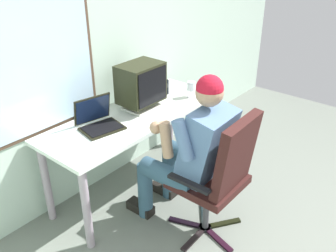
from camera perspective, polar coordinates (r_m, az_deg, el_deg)
The scene contains 8 objects.
wall_rear at distance 3.24m, azimuth -9.54°, elevation 14.03°, with size 5.73×0.08×2.72m.
desk at distance 3.19m, azimuth -5.00°, elevation 0.18°, with size 1.69×0.63×0.74m.
office_chair at distance 2.69m, azimuth 8.18°, elevation -6.98°, with size 0.59×0.59×1.04m.
person_seated at distance 2.76m, azimuth 3.51°, elevation -3.64°, with size 0.54×0.81×1.29m.
crt_monitor at distance 3.16m, azimuth -4.19°, elevation 6.47°, with size 0.37×0.28×0.40m.
laptop at distance 2.95m, azimuth -10.73°, elevation 0.98°, with size 0.36×0.34×0.24m.
wine_glass at distance 3.43m, azimuth 3.57°, elevation 6.01°, with size 0.08×0.08×0.15m.
desk_speaker at distance 3.50m, azimuth -0.84°, elevation 6.05°, with size 0.09×0.10×0.14m.
Camera 1 is at (-2.09, 0.05, 2.11)m, focal length 39.71 mm.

